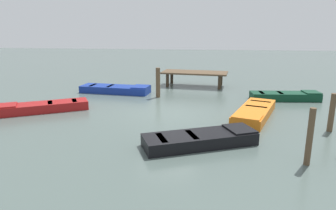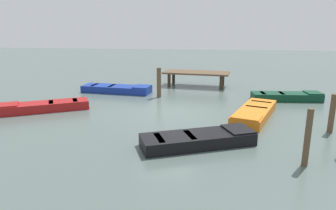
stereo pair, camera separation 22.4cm
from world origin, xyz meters
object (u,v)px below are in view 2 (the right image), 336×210
object	(u,v)px
rowboat_black	(199,139)
rowboat_red	(44,106)
mooring_piling_near_right	(159,83)
rowboat_blue	(117,89)
mooring_piling_center	(308,138)
mooring_piling_mid_right	(332,113)
rowboat_orange	(255,113)
dock_segment	(196,74)
rowboat_dark_green	(287,96)

from	to	relation	value
rowboat_black	rowboat_red	xyz separation A→B (m)	(-7.29, 3.20, -0.00)
mooring_piling_near_right	rowboat_blue	bearing A→B (deg)	162.22
rowboat_black	mooring_piling_center	bearing A→B (deg)	-43.69
rowboat_blue	mooring_piling_mid_right	world-z (taller)	mooring_piling_mid_right
rowboat_red	mooring_piling_mid_right	size ratio (longest dim) A/B	2.72
rowboat_black	mooring_piling_center	distance (m)	3.26
mooring_piling_mid_right	mooring_piling_center	bearing A→B (deg)	-119.57
rowboat_red	rowboat_orange	distance (m)	9.52
rowboat_red	mooring_piling_center	bearing A→B (deg)	128.33
rowboat_blue	mooring_piling_near_right	bearing A→B (deg)	-11.89
dock_segment	rowboat_orange	bearing A→B (deg)	-60.24
rowboat_orange	rowboat_blue	size ratio (longest dim) A/B	0.98
rowboat_blue	mooring_piling_mid_right	xyz separation A→B (m)	(9.90, -5.64, 0.50)
rowboat_blue	mooring_piling_center	size ratio (longest dim) A/B	2.52
dock_segment	mooring_piling_mid_right	world-z (taller)	mooring_piling_mid_right
rowboat_dark_green	rowboat_blue	world-z (taller)	same
dock_segment	mooring_piling_center	size ratio (longest dim) A/B	2.63
dock_segment	rowboat_orange	xyz separation A→B (m)	(2.86, -6.74, -0.61)
rowboat_black	rowboat_blue	size ratio (longest dim) A/B	0.92
rowboat_orange	mooring_piling_mid_right	distance (m)	2.98
mooring_piling_center	mooring_piling_mid_right	world-z (taller)	mooring_piling_center
dock_segment	rowboat_dark_green	world-z (taller)	dock_segment
rowboat_blue	rowboat_dark_green	bearing A→B (deg)	1.92
rowboat_red	mooring_piling_mid_right	world-z (taller)	mooring_piling_mid_right
rowboat_red	dock_segment	bearing A→B (deg)	-162.47
mooring_piling_near_right	rowboat_black	bearing A→B (deg)	-69.80
dock_segment	rowboat_red	distance (m)	9.71
mooring_piling_near_right	rowboat_dark_green	bearing A→B (deg)	1.65
mooring_piling_center	mooring_piling_near_right	world-z (taller)	mooring_piling_center
rowboat_red	mooring_piling_near_right	xyz separation A→B (m)	(4.80, 3.56, 0.60)
rowboat_dark_green	mooring_piling_mid_right	distance (m)	5.02
dock_segment	mooring_piling_center	bearing A→B (deg)	-65.44
dock_segment	mooring_piling_near_right	size ratio (longest dim) A/B	2.67
rowboat_black	rowboat_orange	distance (m)	4.15
rowboat_orange	mooring_piling_mid_right	world-z (taller)	mooring_piling_mid_right
mooring_piling_center	mooring_piling_mid_right	size ratio (longest dim) A/B	1.15
rowboat_orange	dock_segment	bearing A→B (deg)	-137.59
rowboat_black	rowboat_blue	distance (m)	9.20
dock_segment	mooring_piling_near_right	xyz separation A→B (m)	(-1.86, -3.48, -0.01)
rowboat_dark_green	mooring_piling_near_right	size ratio (longest dim) A/B	2.22
dock_segment	rowboat_black	world-z (taller)	dock_segment
rowboat_blue	mooring_piling_near_right	size ratio (longest dim) A/B	2.56
mooring_piling_center	mooring_piling_mid_right	distance (m)	3.53
dock_segment	mooring_piling_mid_right	size ratio (longest dim) A/B	3.03
rowboat_orange	mooring_piling_near_right	distance (m)	5.77
rowboat_red	mooring_piling_center	xyz separation A→B (m)	(10.29, -4.29, 0.61)
rowboat_black	rowboat_orange	size ratio (longest dim) A/B	0.95
rowboat_red	rowboat_orange	bearing A→B (deg)	152.76
dock_segment	rowboat_dark_green	distance (m)	5.98
mooring_piling_mid_right	mooring_piling_near_right	xyz separation A→B (m)	(-7.23, 4.78, 0.10)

